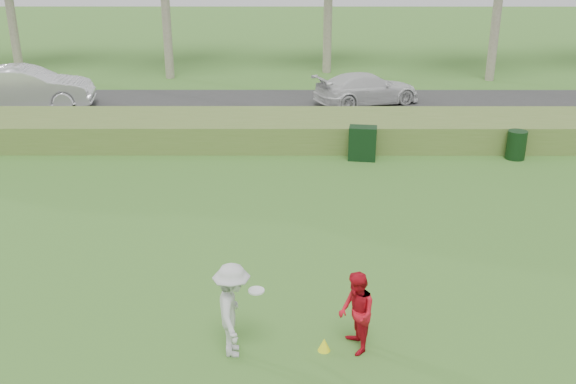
{
  "coord_description": "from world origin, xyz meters",
  "views": [
    {
      "loc": [
        0.03,
        -9.28,
        6.55
      ],
      "look_at": [
        0.0,
        4.0,
        1.3
      ],
      "focal_mm": 40.0,
      "sensor_mm": 36.0,
      "label": 1
    }
  ],
  "objects_px": {
    "cone_yellow": "(324,345)",
    "car_mid": "(27,88)",
    "player_red": "(356,313)",
    "utility_cabinet": "(362,143)",
    "trash_bin": "(516,145)",
    "car_right": "(367,89)",
    "player_white": "(233,310)"
  },
  "relations": [
    {
      "from": "cone_yellow",
      "to": "utility_cabinet",
      "type": "height_order",
      "value": "utility_cabinet"
    },
    {
      "from": "car_right",
      "to": "trash_bin",
      "type": "bearing_deg",
      "value": -172.22
    },
    {
      "from": "cone_yellow",
      "to": "utility_cabinet",
      "type": "bearing_deg",
      "value": 80.44
    },
    {
      "from": "car_right",
      "to": "utility_cabinet",
      "type": "bearing_deg",
      "value": 151.04
    },
    {
      "from": "cone_yellow",
      "to": "utility_cabinet",
      "type": "xyz_separation_m",
      "value": [
        1.72,
        10.22,
        0.42
      ]
    },
    {
      "from": "player_white",
      "to": "player_red",
      "type": "height_order",
      "value": "player_white"
    },
    {
      "from": "cone_yellow",
      "to": "trash_bin",
      "type": "bearing_deg",
      "value": 57.26
    },
    {
      "from": "player_white",
      "to": "trash_bin",
      "type": "bearing_deg",
      "value": -42.11
    },
    {
      "from": "player_red",
      "to": "car_mid",
      "type": "distance_m",
      "value": 20.34
    },
    {
      "from": "player_red",
      "to": "utility_cabinet",
      "type": "height_order",
      "value": "player_red"
    },
    {
      "from": "player_red",
      "to": "utility_cabinet",
      "type": "bearing_deg",
      "value": 161.87
    },
    {
      "from": "cone_yellow",
      "to": "car_mid",
      "type": "bearing_deg",
      "value": 124.22
    },
    {
      "from": "player_white",
      "to": "utility_cabinet",
      "type": "xyz_separation_m",
      "value": [
        3.26,
        10.28,
        -0.3
      ]
    },
    {
      "from": "player_white",
      "to": "utility_cabinet",
      "type": "bearing_deg",
      "value": -21.46
    },
    {
      "from": "player_red",
      "to": "trash_bin",
      "type": "relative_size",
      "value": 1.59
    },
    {
      "from": "trash_bin",
      "to": "player_white",
      "type": "bearing_deg",
      "value": -128.22
    },
    {
      "from": "player_white",
      "to": "trash_bin",
      "type": "relative_size",
      "value": 1.82
    },
    {
      "from": "player_red",
      "to": "cone_yellow",
      "type": "bearing_deg",
      "value": -98.67
    },
    {
      "from": "utility_cabinet",
      "to": "car_right",
      "type": "xyz_separation_m",
      "value": [
        0.94,
        7.16,
        0.17
      ]
    },
    {
      "from": "player_white",
      "to": "car_right",
      "type": "bearing_deg",
      "value": -17.43
    },
    {
      "from": "player_red",
      "to": "car_right",
      "type": "distance_m",
      "value": 17.48
    },
    {
      "from": "trash_bin",
      "to": "car_mid",
      "type": "distance_m",
      "value": 18.98
    },
    {
      "from": "player_white",
      "to": "car_mid",
      "type": "distance_m",
      "value": 19.28
    },
    {
      "from": "cone_yellow",
      "to": "car_mid",
      "type": "height_order",
      "value": "car_mid"
    },
    {
      "from": "player_white",
      "to": "car_mid",
      "type": "bearing_deg",
      "value": 26.46
    },
    {
      "from": "utility_cabinet",
      "to": "cone_yellow",
      "type": "bearing_deg",
      "value": -90.91
    },
    {
      "from": "trash_bin",
      "to": "car_mid",
      "type": "bearing_deg",
      "value": 160.66
    },
    {
      "from": "player_red",
      "to": "utility_cabinet",
      "type": "relative_size",
      "value": 1.35
    },
    {
      "from": "cone_yellow",
      "to": "trash_bin",
      "type": "relative_size",
      "value": 0.26
    },
    {
      "from": "player_white",
      "to": "cone_yellow",
      "type": "bearing_deg",
      "value": -91.73
    },
    {
      "from": "utility_cabinet",
      "to": "car_mid",
      "type": "bearing_deg",
      "value": 162.58
    },
    {
      "from": "utility_cabinet",
      "to": "trash_bin",
      "type": "bearing_deg",
      "value": 9.61
    }
  ]
}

